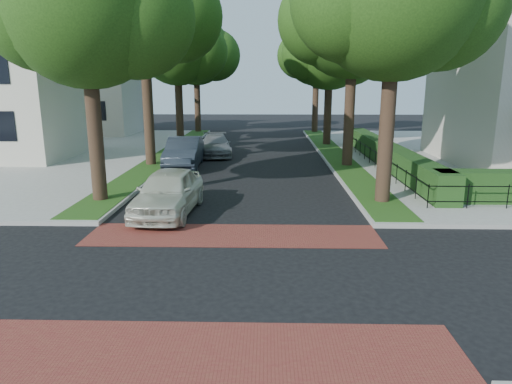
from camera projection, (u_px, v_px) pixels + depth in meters
ground at (223, 278)px, 11.01m from camera, size 120.00×120.00×0.00m
crosswalk_far at (233, 235)px, 14.12m from camera, size 9.00×2.20×0.01m
crosswalk_near at (206, 355)px, 7.90m from camera, size 9.00×2.20×0.01m
grass_strip_ne at (335, 154)px, 29.42m from camera, size 1.60×29.80×0.02m
grass_strip_nw at (168, 153)px, 29.67m from camera, size 1.60×29.80×0.02m
tree_right_mid at (355, 17)px, 23.85m from camera, size 8.25×7.09×11.22m
tree_right_far at (331, 50)px, 32.83m from camera, size 7.25×6.23×9.74m
tree_right_back at (318, 53)px, 41.50m from camera, size 7.50×6.45×10.20m
tree_left_near at (90, 7)px, 16.48m from camera, size 7.50×6.45×10.20m
tree_left_mid at (146, 10)px, 24.02m from camera, size 8.00×6.88×11.48m
tree_left_far at (179, 47)px, 33.03m from camera, size 7.00×6.02×9.86m
tree_left_back at (197, 52)px, 41.74m from camera, size 7.75×6.66×10.44m
hedge_main_road at (387, 154)px, 25.24m from camera, size 1.00×18.00×1.20m
fence_main_road at (373, 157)px, 25.29m from camera, size 0.06×18.00×0.90m
house_left_far at (85, 78)px, 41.32m from camera, size 10.00×9.00×10.14m
parked_car_front at (168, 192)px, 16.30m from camera, size 2.16×4.84×1.62m
parked_car_middle at (184, 152)px, 25.43m from camera, size 1.98×5.12×1.66m
parked_car_rear at (216, 145)px, 29.56m from camera, size 2.52×4.88×1.35m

